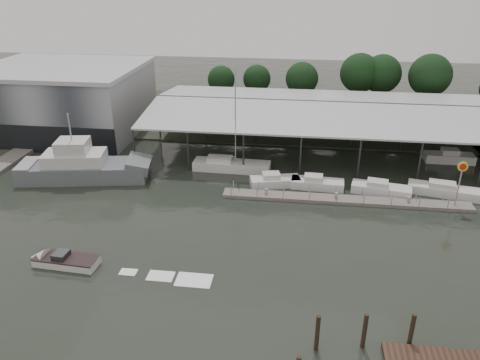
# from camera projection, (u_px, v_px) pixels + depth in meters

# --- Properties ---
(ground) EXTENTS (200.00, 200.00, 0.00)m
(ground) POSITION_uv_depth(u_px,v_px,m) (197.00, 238.00, 46.29)
(ground) COLOR #232921
(ground) RESTS_ON ground
(land_strip_far) EXTENTS (140.00, 30.00, 0.30)m
(land_strip_far) POSITION_uv_depth(u_px,v_px,m) (247.00, 115.00, 84.10)
(land_strip_far) COLOR #363B2C
(land_strip_far) RESTS_ON ground
(land_strip_west) EXTENTS (20.00, 40.00, 0.30)m
(land_strip_west) POSITION_uv_depth(u_px,v_px,m) (2.00, 127.00, 78.09)
(land_strip_west) COLOR #363B2C
(land_strip_west) RESTS_ON ground
(storage_warehouse) EXTENTS (24.50, 20.50, 10.50)m
(storage_warehouse) POSITION_uv_depth(u_px,v_px,m) (64.00, 99.00, 74.44)
(storage_warehouse) COLOR #909499
(storage_warehouse) RESTS_ON ground
(covered_boat_shed) EXTENTS (58.24, 24.00, 6.96)m
(covered_boat_shed) POSITION_uv_depth(u_px,v_px,m) (354.00, 107.00, 66.93)
(covered_boat_shed) COLOR #B8BABD
(covered_boat_shed) RESTS_ON ground
(trawler_dock) EXTENTS (3.00, 18.00, 0.50)m
(trawler_dock) POSITION_uv_depth(u_px,v_px,m) (0.00, 166.00, 62.40)
(trawler_dock) COLOR slate
(trawler_dock) RESTS_ON ground
(floating_dock) EXTENTS (28.00, 2.00, 1.40)m
(floating_dock) POSITION_uv_depth(u_px,v_px,m) (345.00, 200.00, 53.42)
(floating_dock) COLOR slate
(floating_dock) RESTS_ON ground
(shell_fuel_sign) EXTENTS (1.10, 0.18, 5.55)m
(shell_fuel_sign) POSITION_uv_depth(u_px,v_px,m) (461.00, 176.00, 50.42)
(shell_fuel_sign) COLOR #979A9C
(shell_fuel_sign) RESTS_ON ground
(grey_trawler) EXTENTS (16.84, 7.43, 8.84)m
(grey_trawler) POSITION_uv_depth(u_px,v_px,m) (84.00, 167.00, 58.62)
(grey_trawler) COLOR #575B61
(grey_trawler) RESTS_ON ground
(white_sailboat) EXTENTS (10.16, 2.88, 13.57)m
(white_sailboat) POSITION_uv_depth(u_px,v_px,m) (230.00, 165.00, 61.50)
(white_sailboat) COLOR silver
(white_sailboat) RESTS_ON ground
(speedboat_underway) EXTENTS (17.46, 3.22, 2.00)m
(speedboat_underway) POSITION_uv_depth(u_px,v_px,m) (61.00, 260.00, 42.09)
(speedboat_underway) COLOR silver
(speedboat_underway) RESTS_ON ground
(moored_cruiser_0) EXTENTS (6.38, 3.65, 1.70)m
(moored_cruiser_0) POSITION_uv_depth(u_px,v_px,m) (275.00, 181.00, 57.14)
(moored_cruiser_0) COLOR silver
(moored_cruiser_0) RESTS_ON ground
(moored_cruiser_1) EXTENTS (6.41, 2.58, 1.70)m
(moored_cruiser_1) POSITION_uv_depth(u_px,v_px,m) (317.00, 183.00, 56.54)
(moored_cruiser_1) COLOR silver
(moored_cruiser_1) RESTS_ON ground
(moored_cruiser_2) EXTENTS (7.10, 3.42, 1.70)m
(moored_cruiser_2) POSITION_uv_depth(u_px,v_px,m) (381.00, 189.00, 55.12)
(moored_cruiser_2) COLOR silver
(moored_cruiser_2) RESTS_ON ground
(moored_cruiser_3) EXTENTS (8.68, 4.02, 1.70)m
(moored_cruiser_3) POSITION_uv_depth(u_px,v_px,m) (445.00, 190.00, 54.76)
(moored_cruiser_3) COLOR silver
(moored_cruiser_3) RESTS_ON ground
(horizon_tree_line) EXTENTS (68.06, 9.21, 10.98)m
(horizon_tree_line) POSITION_uv_depth(u_px,v_px,m) (392.00, 78.00, 83.32)
(horizon_tree_line) COLOR #312016
(horizon_tree_line) RESTS_ON ground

